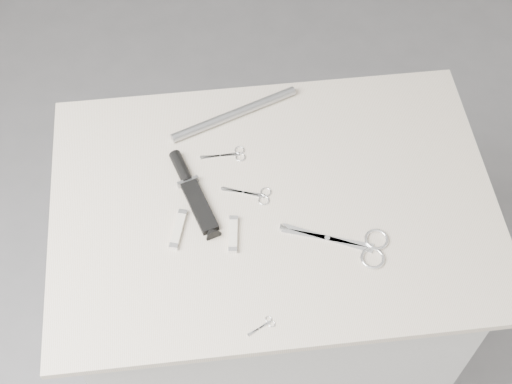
{
  "coord_description": "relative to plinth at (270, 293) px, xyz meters",
  "views": [
    {
      "loc": [
        -0.14,
        -0.87,
        2.26
      ],
      "look_at": [
        -0.04,
        0.03,
        0.92
      ],
      "focal_mm": 50.0,
      "sensor_mm": 36.0,
      "label": 1
    }
  ],
  "objects": [
    {
      "name": "pocket_knife_a",
      "position": [
        -0.22,
        -0.05,
        0.48
      ],
      "size": [
        0.05,
        0.1,
        0.01
      ],
      "rotation": [
        0.0,
        0.0,
        1.29
      ],
      "color": "silver",
      "rests_on": "display_board"
    },
    {
      "name": "large_shears",
      "position": [
        0.16,
        -0.13,
        0.47
      ],
      "size": [
        0.23,
        0.14,
        0.01
      ],
      "rotation": [
        0.0,
        0.0,
        -0.38
      ],
      "color": "white",
      "rests_on": "display_board"
    },
    {
      "name": "metal_rail",
      "position": [
        -0.06,
        0.26,
        0.48
      ],
      "size": [
        0.32,
        0.14,
        0.02
      ],
      "primitive_type": "cylinder",
      "rotation": [
        0.0,
        1.57,
        0.37
      ],
      "color": "#9A9DA2",
      "rests_on": "display_board"
    },
    {
      "name": "tiny_scissors",
      "position": [
        -0.06,
        -0.29,
        0.47
      ],
      "size": [
        0.06,
        0.04,
        0.0
      ],
      "rotation": [
        0.0,
        0.0,
        0.47
      ],
      "color": "white",
      "rests_on": "display_board"
    },
    {
      "name": "embroidery_scissors_a",
      "position": [
        -0.04,
        0.02,
        0.47
      ],
      "size": [
        0.11,
        0.06,
        0.0
      ],
      "rotation": [
        0.0,
        0.0,
        -0.33
      ],
      "color": "white",
      "rests_on": "display_board"
    },
    {
      "name": "pocket_knife_b",
      "position": [
        -0.1,
        -0.08,
        0.48
      ],
      "size": [
        0.03,
        0.09,
        0.01
      ],
      "rotation": [
        0.0,
        0.0,
        1.45
      ],
      "color": "silver",
      "rests_on": "display_board"
    },
    {
      "name": "embroidery_scissors_b",
      "position": [
        -0.08,
        0.14,
        0.47
      ],
      "size": [
        0.1,
        0.05,
        0.0
      ],
      "rotation": [
        0.0,
        0.0,
        0.01
      ],
      "color": "white",
      "rests_on": "display_board"
    },
    {
      "name": "plinth",
      "position": [
        0.0,
        0.0,
        0.0
      ],
      "size": [
        0.9,
        0.6,
        0.9
      ],
      "primitive_type": "cube",
      "color": "silver",
      "rests_on": "ground"
    },
    {
      "name": "sheathed_knife",
      "position": [
        -0.18,
        0.05,
        0.48
      ],
      "size": [
        0.1,
        0.23,
        0.03
      ],
      "rotation": [
        0.0,
        0.0,
        1.88
      ],
      "color": "black",
      "rests_on": "display_board"
    },
    {
      "name": "ground",
      "position": [
        0.0,
        0.0,
        -0.46
      ],
      "size": [
        4.0,
        4.0,
        0.01
      ],
      "primitive_type": "cube",
      "color": "slate",
      "rests_on": "ground"
    },
    {
      "name": "display_board",
      "position": [
        0.0,
        0.0,
        0.46
      ],
      "size": [
        1.0,
        0.7,
        0.02
      ],
      "primitive_type": "cube",
      "color": "beige",
      "rests_on": "plinth"
    }
  ]
}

